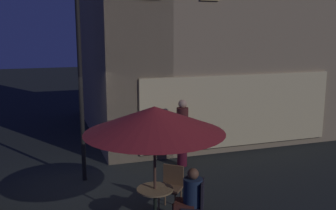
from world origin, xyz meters
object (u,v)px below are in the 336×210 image
object	(u,v)px
cafe_chair_1	(172,183)
street_lamp_near_corner	(79,49)
patio_umbrella_0	(154,120)
patron_seated_0	(190,196)
patron_standing_1	(182,132)
cafe_chair_0	(198,201)
cafe_table_0	(155,201)

from	to	relation	value
cafe_chair_1	street_lamp_near_corner	bearing A→B (deg)	-105.05
street_lamp_near_corner	patio_umbrella_0	distance (m)	3.13
patron_seated_0	cafe_chair_1	bearing A→B (deg)	-62.14
patio_umbrella_0	patron_standing_1	distance (m)	3.54
cafe_chair_0	patron_standing_1	xyz separation A→B (m)	(0.94, 3.30, 0.34)
patron_standing_1	patio_umbrella_0	bearing A→B (deg)	-169.11
cafe_table_0	cafe_chair_1	bearing A→B (deg)	50.60
street_lamp_near_corner	cafe_chair_1	distance (m)	3.66
cafe_chair_1	patron_standing_1	bearing A→B (deg)	-165.94
patio_umbrella_0	cafe_chair_0	distance (m)	1.64
street_lamp_near_corner	cafe_chair_0	distance (m)	4.35
street_lamp_near_corner	patio_umbrella_0	xyz separation A→B (m)	(0.96, -2.76, -1.10)
patio_umbrella_0	patron_seated_0	world-z (taller)	patio_umbrella_0
street_lamp_near_corner	patron_standing_1	size ratio (longest dim) A/B	2.61
patron_seated_0	street_lamp_near_corner	bearing A→B (deg)	-36.50
street_lamp_near_corner	cafe_table_0	world-z (taller)	street_lamp_near_corner
patio_umbrella_0	cafe_chair_1	bearing A→B (deg)	50.60
cafe_table_0	patio_umbrella_0	world-z (taller)	patio_umbrella_0
street_lamp_near_corner	patron_seated_0	distance (m)	4.20
cafe_chair_1	patron_seated_0	size ratio (longest dim) A/B	0.75
street_lamp_near_corner	patio_umbrella_0	size ratio (longest dim) A/B	1.89
patio_umbrella_0	cafe_chair_1	size ratio (longest dim) A/B	2.80
cafe_chair_0	cafe_chair_1	xyz separation A→B (m)	(-0.14, 1.01, -0.05)
cafe_table_0	cafe_chair_0	distance (m)	0.77
cafe_table_0	patron_seated_0	size ratio (longest dim) A/B	0.65
cafe_chair_0	cafe_chair_1	distance (m)	1.02
patio_umbrella_0	cafe_chair_0	xyz separation A→B (m)	(0.68, -0.35, -1.45)
patio_umbrella_0	patron_seated_0	size ratio (longest dim) A/B	2.09
cafe_table_0	patio_umbrella_0	distance (m)	1.50
patio_umbrella_0	street_lamp_near_corner	bearing A→B (deg)	109.12
patron_seated_0	cafe_table_0	bearing A→B (deg)	0.00
cafe_chair_0	cafe_chair_1	size ratio (longest dim) A/B	1.09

